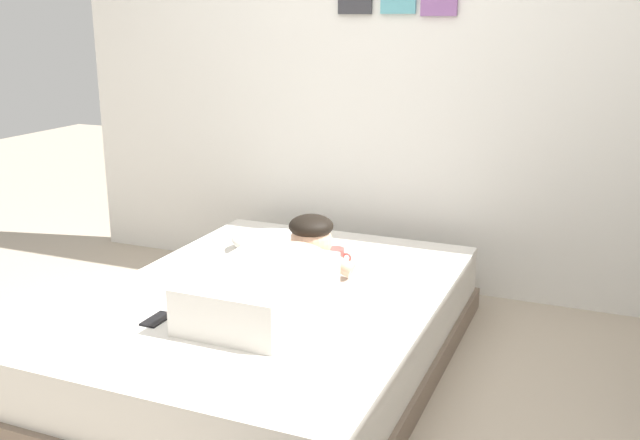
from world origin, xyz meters
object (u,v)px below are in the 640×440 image
bed (272,328)px  pillow (281,243)px  person_lying (276,276)px  coffee_cup (335,256)px  cell_phone (157,319)px

bed → pillow: 0.55m
pillow → bed: bearing=-68.8°
pillow → person_lying: size_ratio=0.57×
bed → coffee_cup: bearing=75.1°
bed → cell_phone: size_ratio=13.83×
cell_phone → bed: bearing=57.8°
person_lying → coffee_cup: 0.52m
person_lying → coffee_cup: (0.06, 0.52, -0.07)m
person_lying → coffee_cup: bearing=83.8°
cell_phone → pillow: bearing=84.4°
cell_phone → coffee_cup: bearing=65.9°
person_lying → cell_phone: bearing=-133.2°
pillow → cell_phone: size_ratio=3.71×
coffee_cup → cell_phone: (-0.39, -0.87, -0.03)m
cell_phone → person_lying: bearing=46.8°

